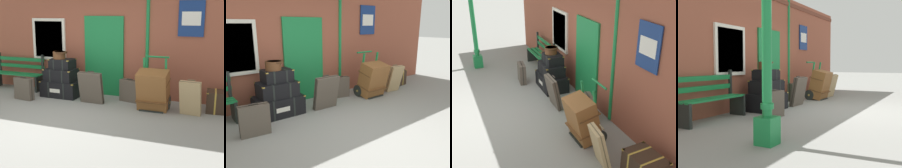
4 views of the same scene
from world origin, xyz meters
The scene contains 15 objects.
ground_plane centered at (0.00, 0.00, 0.00)m, with size 60.00×60.00×0.00m, color gray.
brick_facade centered at (-0.01, 2.60, 1.60)m, with size 10.40×0.35×3.20m.
lamp_post centered at (-3.35, 0.24, 1.06)m, with size 0.28×0.28×2.82m.
platform_bench centered at (-2.45, 2.16, 0.44)m, with size 1.60×0.43×1.01m.
steamer_trunk_base centered at (-0.83, 1.87, 0.21)m, with size 1.02×0.66×0.43m.
steamer_trunk_middle centered at (-0.83, 1.87, 0.58)m, with size 0.83×0.57×0.33m.
steamer_trunk_top centered at (-0.81, 1.90, 0.87)m, with size 0.62×0.47×0.27m.
round_hatbox centered at (-0.87, 1.88, 1.11)m, with size 0.38×0.34×0.19m.
porters_trolley centered at (1.75, 1.69, 0.27)m, with size 0.71×0.56×1.21m.
large_brown_trunk centered at (1.75, 1.52, 0.48)m, with size 0.70×0.63×0.96m.
suitcase_charcoal centered at (1.02, 2.04, 0.28)m, with size 0.52×0.31×0.59m.
suitcase_cream centered at (0.20, 1.51, 0.39)m, with size 0.61×0.28×0.81m.
suitcase_brown centered at (-1.56, 1.22, 0.28)m, with size 0.54×0.24×0.60m.
suitcase_umber centered at (2.59, 1.44, 0.39)m, with size 0.48×0.36×0.80m.
corner_trunk centered at (3.23, 1.95, 0.24)m, with size 0.72×0.53×0.49m.
Camera 4 is at (-6.67, -1.91, 1.14)m, focal length 45.50 mm.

